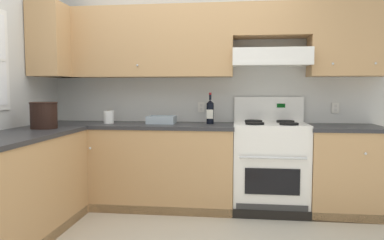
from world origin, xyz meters
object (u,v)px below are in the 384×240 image
(bucket, at_px, (44,115))
(paper_towel_roll, at_px, (109,117))
(stove, at_px, (270,166))
(wine_bottle, at_px, (210,111))
(bowl, at_px, (161,121))

(bucket, relative_size, paper_towel_roll, 1.89)
(stove, xyz_separation_m, paper_towel_roll, (-1.76, 0.00, 0.50))
(stove, bearing_deg, wine_bottle, 172.85)
(wine_bottle, bearing_deg, bowl, -176.00)
(bowl, height_order, paper_towel_roll, paper_towel_roll)
(wine_bottle, xyz_separation_m, bucket, (-1.54, -0.70, -0.00))
(stove, height_order, wine_bottle, wine_bottle)
(paper_towel_roll, bearing_deg, bowl, 4.19)
(bowl, xyz_separation_m, bucket, (-1.01, -0.66, 0.10))
(paper_towel_roll, bearing_deg, bucket, -124.43)
(stove, height_order, bowl, stove)
(bowl, relative_size, paper_towel_roll, 2.19)
(paper_towel_roll, bearing_deg, wine_bottle, 4.10)
(stove, bearing_deg, paper_towel_roll, 179.99)
(stove, xyz_separation_m, bucket, (-2.18, -0.62, 0.56))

